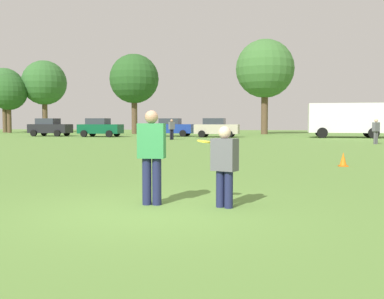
# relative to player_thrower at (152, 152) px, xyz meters

# --- Properties ---
(ground_plane) EXTENTS (142.56, 142.56, 0.00)m
(ground_plane) POSITION_rel_player_thrower_xyz_m (0.12, -0.61, -0.98)
(ground_plane) COLOR #608C3D
(player_thrower) EXTENTS (0.50, 0.31, 1.74)m
(player_thrower) POSITION_rel_player_thrower_xyz_m (0.00, 0.00, 0.00)
(player_thrower) COLOR #1E234C
(player_thrower) RESTS_ON ground
(player_defender) EXTENTS (0.51, 0.41, 1.46)m
(player_defender) POSITION_rel_player_thrower_xyz_m (1.35, -0.05, -0.17)
(player_defender) COLOR #1E234C
(player_defender) RESTS_ON ground
(frisbee) EXTENTS (0.27, 0.27, 0.07)m
(frisbee) POSITION_rel_player_thrower_xyz_m (0.94, 0.23, 0.19)
(frisbee) COLOR yellow
(traffic_cone) EXTENTS (0.32, 0.32, 0.48)m
(traffic_cone) POSITION_rel_player_thrower_xyz_m (4.64, 8.04, -0.75)
(traffic_cone) COLOR #D8590C
(traffic_cone) RESTS_ON ground
(parked_car_near_left) EXTENTS (4.27, 2.34, 1.82)m
(parked_car_near_left) POSITION_rel_player_thrower_xyz_m (-20.09, 35.36, -0.06)
(parked_car_near_left) COLOR black
(parked_car_near_left) RESTS_ON ground
(parked_car_mid_left) EXTENTS (4.27, 2.34, 1.82)m
(parked_car_mid_left) POSITION_rel_player_thrower_xyz_m (-14.30, 34.42, -0.06)
(parked_car_mid_left) COLOR #0C4C2D
(parked_car_mid_left) RESTS_ON ground
(parked_car_center) EXTENTS (4.27, 2.34, 1.82)m
(parked_car_center) POSITION_rel_player_thrower_xyz_m (-7.62, 37.06, -0.06)
(parked_car_center) COLOR navy
(parked_car_center) RESTS_ON ground
(parked_car_mid_right) EXTENTS (4.27, 2.34, 1.82)m
(parked_car_mid_right) POSITION_rel_player_thrower_xyz_m (-2.89, 35.33, -0.06)
(parked_car_mid_right) COLOR #B7AD99
(parked_car_mid_right) RESTS_ON ground
(box_truck) EXTENTS (8.59, 3.23, 3.18)m
(box_truck) POSITION_rel_player_thrower_xyz_m (9.80, 35.83, 0.77)
(box_truck) COLOR white
(box_truck) RESTS_ON ground
(bystander_far_jogger) EXTENTS (0.53, 0.50, 1.69)m
(bystander_far_jogger) POSITION_rel_player_thrower_xyz_m (9.19, 23.97, -0.03)
(bystander_far_jogger) COLOR #4C4C51
(bystander_far_jogger) RESTS_ON ground
(bystander_field_marshal) EXTENTS (0.52, 0.52, 1.70)m
(bystander_field_marshal) POSITION_rel_player_thrower_xyz_m (-5.84, 28.70, -0.02)
(bystander_field_marshal) COLOR black
(bystander_field_marshal) RESTS_ON ground
(tree_west_oak) EXTENTS (5.38, 5.38, 8.74)m
(tree_west_oak) POSITION_rel_player_thrower_xyz_m (-33.37, 48.59, 5.03)
(tree_west_oak) COLOR brown
(tree_west_oak) RESTS_ON ground
(tree_west_maple) EXTENTS (4.80, 4.80, 7.80)m
(tree_west_maple) POSITION_rel_player_thrower_xyz_m (-31.76, 47.01, 4.38)
(tree_west_maple) COLOR brown
(tree_west_maple) RESTS_ON ground
(tree_center_elm) EXTENTS (6.02, 6.02, 9.78)m
(tree_center_elm) POSITION_rel_player_thrower_xyz_m (-28.15, 49.82, 5.74)
(tree_center_elm) COLOR brown
(tree_center_elm) RESTS_ON ground
(tree_east_birch) EXTENTS (5.90, 5.90, 9.59)m
(tree_east_birch) POSITION_rel_player_thrower_xyz_m (-13.95, 44.86, 5.61)
(tree_east_birch) COLOR brown
(tree_east_birch) RESTS_ON ground
(tree_east_oak) EXTENTS (6.86, 6.86, 11.14)m
(tree_east_oak) POSITION_rel_player_thrower_xyz_m (1.56, 46.38, 6.68)
(tree_east_oak) COLOR brown
(tree_east_oak) RESTS_ON ground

